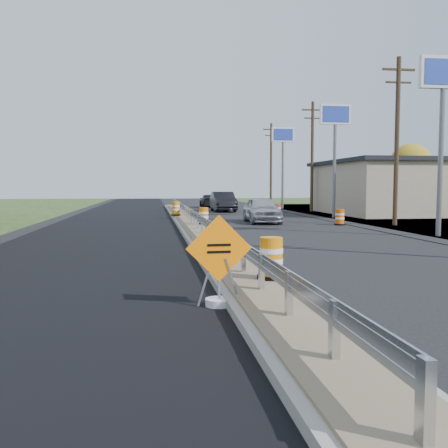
{
  "coord_description": "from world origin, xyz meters",
  "views": [
    {
      "loc": [
        -2.13,
        -17.57,
        2.28
      ],
      "look_at": [
        0.05,
        -2.46,
        1.1
      ],
      "focal_mm": 40.0,
      "sensor_mm": 36.0,
      "label": 1
    }
  ],
  "objects": [
    {
      "name": "car_dark_mid",
      "position": [
        4.03,
        25.85,
        0.86
      ],
      "size": [
        1.83,
        5.23,
        1.72
      ],
      "primitive_type": "imported",
      "rotation": [
        0.0,
        0.0,
        -0.0
      ],
      "color": "black",
      "rests_on": "ground"
    },
    {
      "name": "car_silver",
      "position": [
        4.52,
        12.36,
        0.8
      ],
      "size": [
        2.03,
        4.75,
        1.6
      ],
      "primitive_type": "imported",
      "rotation": [
        0.0,
        0.0,
        -0.03
      ],
      "color": "#B9B8BE",
      "rests_on": "ground"
    },
    {
      "name": "tree_far_yellow",
      "position": [
        26.0,
        34.0,
        4.54
      ],
      "size": [
        4.62,
        4.62,
        6.86
      ],
      "color": "#473523",
      "rests_on": "ground"
    },
    {
      "name": "barrel_median_near",
      "position": [
        0.45,
        -6.96,
        0.67
      ],
      "size": [
        0.63,
        0.63,
        0.92
      ],
      "color": "black",
      "rests_on": "median"
    },
    {
      "name": "ground",
      "position": [
        0.0,
        0.0,
        0.0
      ],
      "size": [
        140.0,
        140.0,
        0.0
      ],
      "primitive_type": "plane",
      "color": "black",
      "rests_on": "ground"
    },
    {
      "name": "barrel_median_far",
      "position": [
        -0.55,
        16.47,
        0.69
      ],
      "size": [
        0.65,
        0.65,
        0.95
      ],
      "color": "black",
      "rests_on": "median"
    },
    {
      "name": "utility_pole_north",
      "position": [
        11.5,
        39.0,
        4.93
      ],
      "size": [
        1.9,
        0.26,
        9.4
      ],
      "color": "#473523",
      "rests_on": "ground"
    },
    {
      "name": "retail_building_near",
      "position": [
        20.99,
        20.0,
        2.16
      ],
      "size": [
        18.5,
        12.5,
        4.27
      ],
      "color": "tan",
      "rests_on": "ground"
    },
    {
      "name": "utility_pole_smid",
      "position": [
        11.5,
        9.0,
        4.93
      ],
      "size": [
        1.9,
        0.26,
        9.4
      ],
      "color": "#473523",
      "rests_on": "ground"
    },
    {
      "name": "guardrail",
      "position": [
        0.0,
        9.0,
        0.73
      ],
      "size": [
        0.1,
        46.15,
        0.72
      ],
      "color": "silver",
      "rests_on": "median"
    },
    {
      "name": "utility_pole_nmid",
      "position": [
        11.5,
        24.0,
        4.93
      ],
      "size": [
        1.9,
        0.26,
        9.4
      ],
      "color": "#473523",
      "rests_on": "ground"
    },
    {
      "name": "barrel_median_mid",
      "position": [
        0.55,
        8.59,
        0.66
      ],
      "size": [
        0.61,
        0.61,
        0.9
      ],
      "color": "black",
      "rests_on": "median"
    },
    {
      "name": "pylon_sign_mid",
      "position": [
        10.5,
        16.0,
        6.48
      ],
      "size": [
        2.2,
        0.3,
        7.9
      ],
      "color": "slate",
      "rests_on": "ground"
    },
    {
      "name": "car_dark_far",
      "position": [
        3.69,
        33.65,
        0.67
      ],
      "size": [
        2.09,
        4.68,
        1.33
      ],
      "primitive_type": "imported",
      "rotation": [
        0.0,
        0.0,
        3.09
      ],
      "color": "black",
      "rests_on": "ground"
    },
    {
      "name": "barrel_shoulder_near",
      "position": [
        8.55,
        9.81,
        0.44
      ],
      "size": [
        0.63,
        0.63,
        0.92
      ],
      "color": "black",
      "rests_on": "ground"
    },
    {
      "name": "pylon_sign_south",
      "position": [
        10.5,
        3.0,
        6.48
      ],
      "size": [
        2.2,
        0.3,
        7.9
      ],
      "color": "slate",
      "rests_on": "ground"
    },
    {
      "name": "barrel_shoulder_mid",
      "position": [
        7.46,
        19.78,
        0.39
      ],
      "size": [
        0.55,
        0.55,
        0.81
      ],
      "color": "black",
      "rests_on": "ground"
    },
    {
      "name": "caution_sign",
      "position": [
        -0.9,
        -8.37,
        0.44
      ],
      "size": [
        1.26,
        0.53,
        1.74
      ],
      "rotation": [
        0.0,
        0.0,
        0.05
      ],
      "color": "white",
      "rests_on": "ground"
    },
    {
      "name": "median",
      "position": [
        0.0,
        8.0,
        0.11
      ],
      "size": [
        1.6,
        55.0,
        0.23
      ],
      "color": "gray",
      "rests_on": "ground"
    },
    {
      "name": "milled_overlay",
      "position": [
        -4.4,
        10.0,
        0.01
      ],
      "size": [
        7.2,
        120.0,
        0.01
      ],
      "primitive_type": "cube",
      "color": "black",
      "rests_on": "ground"
    },
    {
      "name": "pylon_sign_north",
      "position": [
        10.5,
        30.0,
        6.48
      ],
      "size": [
        2.2,
        0.3,
        7.9
      ],
      "color": "slate",
      "rests_on": "ground"
    }
  ]
}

